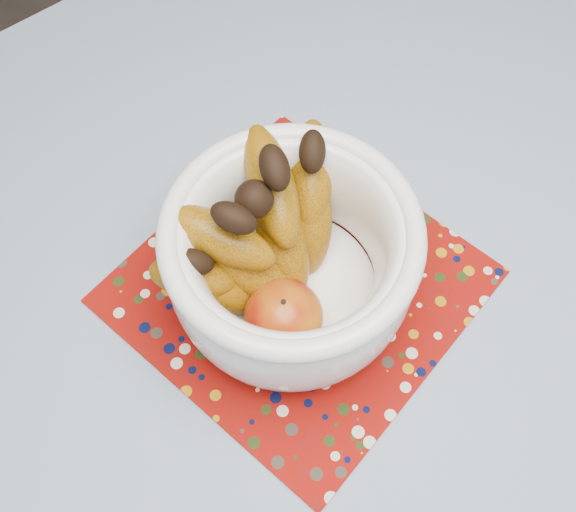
{
  "coord_description": "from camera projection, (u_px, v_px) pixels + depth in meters",
  "views": [
    {
      "loc": [
        -0.17,
        -0.14,
        1.44
      ],
      "look_at": [
        0.02,
        0.1,
        0.85
      ],
      "focal_mm": 42.0,
      "sensor_mm": 36.0,
      "label": 1
    }
  ],
  "objects": [
    {
      "name": "table",
      "position": [
        327.0,
        395.0,
        0.78
      ],
      "size": [
        1.2,
        1.2,
        0.75
      ],
      "color": "brown",
      "rests_on": "ground"
    },
    {
      "name": "placemat",
      "position": [
        298.0,
        286.0,
        0.75
      ],
      "size": [
        0.4,
        0.4,
        0.0
      ],
      "primitive_type": "cube",
      "rotation": [
        0.0,
        0.0,
        0.19
      ],
      "color": "maroon",
      "rests_on": "tablecloth"
    },
    {
      "name": "fruit_bowl",
      "position": [
        280.0,
        251.0,
        0.67
      ],
      "size": [
        0.31,
        0.26,
        0.2
      ],
      "color": "white",
      "rests_on": "placemat"
    },
    {
      "name": "tablecloth",
      "position": [
        331.0,
        374.0,
        0.71
      ],
      "size": [
        1.32,
        1.32,
        0.01
      ],
      "primitive_type": "cube",
      "color": "#657FA8",
      "rests_on": "table"
    }
  ]
}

